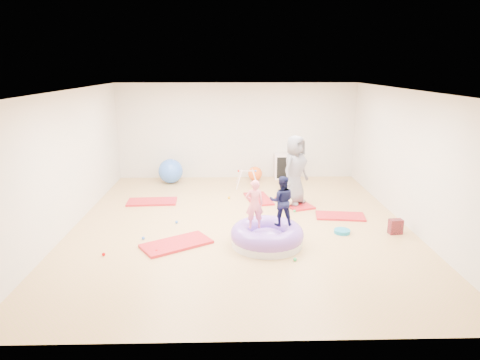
{
  "coord_description": "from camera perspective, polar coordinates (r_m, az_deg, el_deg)",
  "views": [
    {
      "loc": [
        -0.23,
        -8.54,
        3.27
      ],
      "look_at": [
        0.0,
        0.3,
        0.9
      ],
      "focal_mm": 32.0,
      "sensor_mm": 36.0,
      "label": 1
    }
  ],
  "objects": [
    {
      "name": "backpack",
      "position": [
        9.16,
        20.03,
        -5.86
      ],
      "size": [
        0.28,
        0.19,
        0.3
      ],
      "primitive_type": "cube",
      "rotation": [
        0.0,
        0.0,
        0.11
      ],
      "color": "maroon",
      "rests_on": "ground"
    },
    {
      "name": "balance_disc",
      "position": [
        8.93,
        13.45,
        -6.68
      ],
      "size": [
        0.32,
        0.32,
        0.07
      ],
      "primitive_type": "cylinder",
      "color": "#157FAB",
      "rests_on": "ground"
    },
    {
      "name": "gym_mat_right",
      "position": [
        9.84,
        13.21,
        -4.7
      ],
      "size": [
        1.13,
        0.68,
        0.04
      ],
      "primitive_type": "cube",
      "rotation": [
        0.0,
        0.0,
        -0.14
      ],
      "color": "#CA1643",
      "rests_on": "ground"
    },
    {
      "name": "child_navy",
      "position": [
        8.01,
        5.59,
        -2.46
      ],
      "size": [
        0.49,
        0.4,
        0.96
      ],
      "primitive_type": "imported",
      "rotation": [
        0.0,
        0.0,
        3.05
      ],
      "color": "#0F1234",
      "rests_on": "inflatable_cushion"
    },
    {
      "name": "inflatable_cushion",
      "position": [
        8.12,
        3.62,
        -7.48
      ],
      "size": [
        1.38,
        1.38,
        0.44
      ],
      "rotation": [
        0.0,
        0.0,
        -0.05
      ],
      "color": "silver",
      "rests_on": "ground"
    },
    {
      "name": "gym_mat_center_back",
      "position": [
        10.8,
        2.49,
        -2.51
      ],
      "size": [
        0.73,
        1.16,
        0.05
      ],
      "primitive_type": "cube",
      "rotation": [
        0.0,
        0.0,
        1.76
      ],
      "color": "#CA1643",
      "rests_on": "ground"
    },
    {
      "name": "infant_play_gym",
      "position": [
        11.8,
        0.94,
        0.53
      ],
      "size": [
        0.63,
        0.6,
        0.48
      ],
      "rotation": [
        0.0,
        0.0,
        -0.34
      ],
      "color": "silver",
      "rests_on": "ground"
    },
    {
      "name": "child_pink",
      "position": [
        7.85,
        1.94,
        -2.9
      ],
      "size": [
        0.36,
        0.25,
        0.92
      ],
      "primitive_type": "imported",
      "rotation": [
        0.0,
        0.0,
        3.24
      ],
      "color": "pink",
      "rests_on": "inflatable_cushion"
    },
    {
      "name": "exercise_ball_blue",
      "position": [
        12.41,
        -9.23,
        1.18
      ],
      "size": [
        0.7,
        0.7,
        0.7
      ],
      "primitive_type": "sphere",
      "color": "blue",
      "rests_on": "ground"
    },
    {
      "name": "yellow_toy",
      "position": [
        8.24,
        -10.85,
        -8.56
      ],
      "size": [
        0.19,
        0.19,
        0.03
      ],
      "primitive_type": "cylinder",
      "color": "#FFB002",
      "rests_on": "ground"
    },
    {
      "name": "exercise_ball_orange",
      "position": [
        12.55,
        2.02,
        0.86
      ],
      "size": [
        0.41,
        0.41,
        0.41
      ],
      "primitive_type": "sphere",
      "color": "orange",
      "rests_on": "ground"
    },
    {
      "name": "ball_pit_balls",
      "position": [
        8.77,
        -3.13,
        -6.69
      ],
      "size": [
        3.81,
        3.67,
        0.06
      ],
      "color": "blue",
      "rests_on": "ground"
    },
    {
      "name": "room",
      "position": [
        8.75,
        0.05,
        2.66
      ],
      "size": [
        7.01,
        8.01,
        2.81
      ],
      "color": "tan",
      "rests_on": "ground"
    },
    {
      "name": "adult_caregiver",
      "position": [
        10.25,
        7.33,
        1.35
      ],
      "size": [
        0.94,
        0.95,
        1.65
      ],
      "primitive_type": "imported",
      "rotation": [
        0.0,
        0.0,
        0.82
      ],
      "color": "slate",
      "rests_on": "gym_mat_rear_right"
    },
    {
      "name": "gym_mat_front_left",
      "position": [
        8.22,
        -8.47,
        -8.42
      ],
      "size": [
        1.42,
        1.22,
        0.05
      ],
      "primitive_type": "cube",
      "rotation": [
        0.0,
        0.0,
        0.56
      ],
      "color": "#CA1643",
      "rests_on": "ground"
    },
    {
      "name": "gym_mat_mid_left",
      "position": [
        10.78,
        -11.64,
        -2.84
      ],
      "size": [
        1.22,
        0.66,
        0.05
      ],
      "primitive_type": "cube",
      "rotation": [
        0.0,
        0.0,
        0.05
      ],
      "color": "#CA1643",
      "rests_on": "ground"
    },
    {
      "name": "gym_mat_rear_right",
      "position": [
        10.56,
        7.28,
        -3.03
      ],
      "size": [
        0.89,
        1.23,
        0.05
      ],
      "primitive_type": "cube",
      "rotation": [
        0.0,
        0.0,
        1.9
      ],
      "color": "#CA1643",
      "rests_on": "ground"
    },
    {
      "name": "cube_shelf",
      "position": [
        12.79,
        6.27,
        1.8
      ],
      "size": [
        0.74,
        0.36,
        0.74
      ],
      "color": "silver",
      "rests_on": "ground"
    },
    {
      "name": "infant",
      "position": [
        10.29,
        6.44,
        -2.74
      ],
      "size": [
        0.35,
        0.36,
        0.21
      ],
      "color": "#C8E0FC",
      "rests_on": "gym_mat_rear_right"
    }
  ]
}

